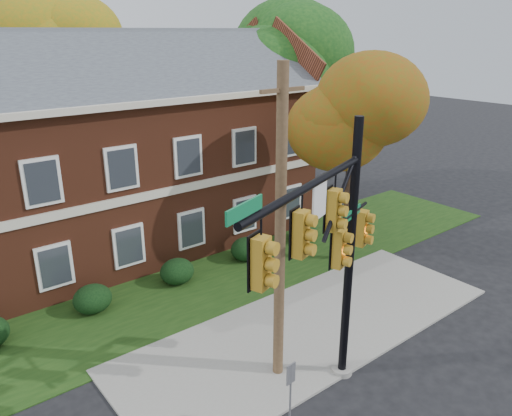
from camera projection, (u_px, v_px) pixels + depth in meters
ground at (333, 341)px, 16.51m from camera, size 120.00×120.00×0.00m
sidewalk at (312, 326)px, 17.23m from camera, size 14.00×5.00×0.08m
grass_strip at (228, 275)px, 20.92m from camera, size 30.00×6.00×0.04m
apartment_building at (113, 141)px, 22.46m from camera, size 18.80×8.80×9.74m
hedge_left at (93, 299)px, 18.04m from camera, size 1.40×1.26×1.05m
hedge_center at (177, 271)px, 20.09m from camera, size 1.40×1.26×1.05m
hedge_right at (246, 249)px, 22.14m from camera, size 1.40×1.26×1.05m
hedge_far_right at (303, 230)px, 24.20m from camera, size 1.40×1.26×1.05m
tree_near_right at (360, 109)px, 20.17m from camera, size 4.50×4.25×8.58m
tree_right_rear at (288, 59)px, 28.67m from camera, size 6.30×5.95×10.62m
tree_far_rear at (71, 46)px, 27.73m from camera, size 6.84×6.46×11.52m
traffic_signal at (331, 243)px, 12.25m from camera, size 6.54×2.51×7.69m
utility_pole at (280, 232)px, 13.41m from camera, size 1.40×0.30×9.03m
sign_post at (291, 386)px, 12.37m from camera, size 0.30×0.06×2.03m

